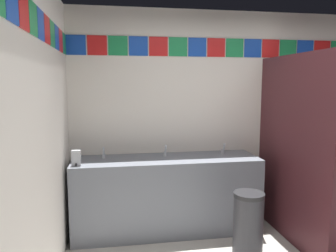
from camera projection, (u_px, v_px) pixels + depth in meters
wall_back at (223, 116)px, 4.08m from camera, size 3.74×0.09×2.56m
wall_side at (24, 150)px, 2.03m from camera, size 0.09×3.48×2.56m
vanity_counter at (167, 193)px, 3.73m from camera, size 2.10×0.60×0.86m
faucet_left at (104, 154)px, 3.64m from camera, size 0.04×0.10×0.14m
faucet_center at (165, 152)px, 3.76m from camera, size 0.04×0.10×0.14m
faucet_right at (223, 150)px, 3.87m from camera, size 0.04×0.10×0.14m
soap_dispenser at (76, 158)px, 3.33m from camera, size 0.09×0.09×0.16m
stall_divider at (320, 154)px, 3.24m from camera, size 0.92×1.43×2.00m
toilet at (319, 199)px, 3.95m from camera, size 0.39×0.49×0.74m
trash_bin at (248, 226)px, 3.12m from camera, size 0.29×0.29×0.67m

